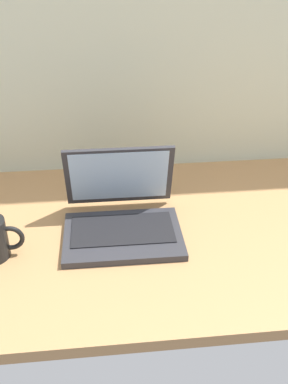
% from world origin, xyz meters
% --- Properties ---
extents(desk, '(1.60, 0.76, 0.03)m').
position_xyz_m(desk, '(0.00, 0.00, 0.01)').
color(desk, '#A87A4C').
rests_on(desk, ground).
extents(laptop, '(0.31, 0.28, 0.21)m').
position_xyz_m(laptop, '(-0.12, 0.01, 0.08)').
color(laptop, '#2D2D33').
rests_on(laptop, desk).
extents(remote_control_near, '(0.12, 0.16, 0.02)m').
position_xyz_m(remote_control_near, '(-0.20, 0.26, 0.04)').
color(remote_control_near, '#4C4C51').
rests_on(remote_control_near, desk).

